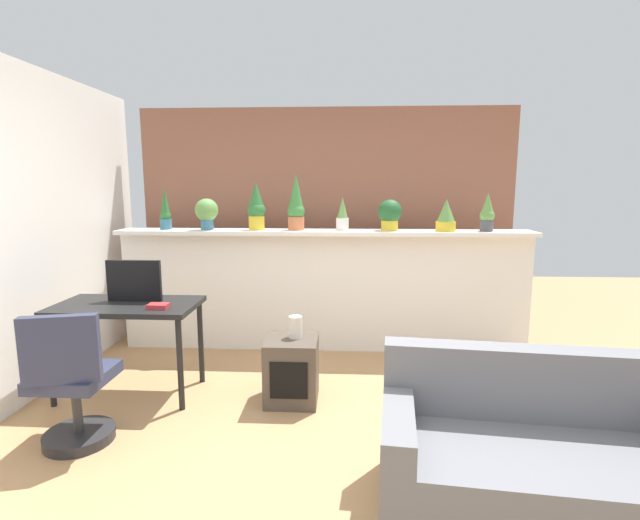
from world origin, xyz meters
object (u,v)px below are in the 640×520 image
Objects in this scene: potted_plant_5 at (390,214)px; couch at (537,463)px; potted_plant_2 at (256,207)px; book_on_desk at (158,306)px; desk at (127,314)px; side_cube_shelf at (292,370)px; vase_on_shelf at (295,327)px; potted_plant_1 at (207,212)px; potted_plant_6 at (446,216)px; tv_monitor at (134,281)px; potted_plant_7 at (487,213)px; potted_plant_4 at (342,215)px; potted_plant_0 at (165,212)px; office_chair at (72,389)px; potted_plant_3 at (296,205)px.

potted_plant_5 is 2.67m from couch.
book_on_desk is at bearing -113.31° from potted_plant_2.
desk is 3.00m from couch.
vase_on_shelf is (0.03, 0.05, 0.34)m from side_cube_shelf.
side_cube_shelf is (0.96, -1.13, -1.16)m from potted_plant_1.
potted_plant_6 reaches higher than tv_monitor.
vase_on_shelf is (1.34, -0.02, -0.08)m from desk.
vase_on_shelf is (-1.74, -1.09, -0.82)m from potted_plant_7.
potted_plant_5 is at bearing -0.83° from potted_plant_4.
potted_plant_2 is 3.15× the size of book_on_desk.
couch is at bearing -51.74° from potted_plant_2.
potted_plant_2 is 0.85m from potted_plant_4.
potted_plant_1 is at bearing 72.48° from tv_monitor.
potted_plant_0 is 1.77m from potted_plant_4.
potted_plant_2 is at bearing 65.57° from office_chair.
desk is 0.82m from office_chair.
potted_plant_3 is 1.46m from potted_plant_6.
desk reaches higher than vase_on_shelf.
potted_plant_5 is at bearing 54.35° from side_cube_shelf.
potted_plant_1 is at bearing 130.35° from side_cube_shelf.
potted_plant_4 is (0.46, 0.01, -0.10)m from potted_plant_3.
potted_plant_5 is at bearing 0.48° from potted_plant_3.
couch is at bearing -89.77° from potted_plant_6.
potted_plant_7 reaches higher than side_cube_shelf.
tv_monitor reaches higher than vase_on_shelf.
tv_monitor reaches higher than side_cube_shelf.
potted_plant_4 is 0.75× the size of tv_monitor.
potted_plant_1 is 2.09× the size of book_on_desk.
desk is (-2.69, -1.06, -0.71)m from potted_plant_6.
desk is 2.20× the size of side_cube_shelf.
office_chair is (0.07, -1.88, -1.02)m from potted_plant_0.
potted_plant_4 is 2.80m from couch.
desk is at bearing 156.79° from book_on_desk.
potted_plant_6 is at bearing 38.64° from vase_on_shelf.
potted_plant_4 is 1.43m from vase_on_shelf.
desk is (0.08, -1.10, -0.74)m from potted_plant_0.
vase_on_shelf is at bearing -125.85° from potted_plant_5.
tv_monitor reaches higher than book_on_desk.
potted_plant_4 is at bearing 48.07° from office_chair.
potted_plant_5 reaches higher than desk.
potted_plant_0 is 1.99m from vase_on_shelf.
potted_plant_3 is at bearing -178.20° from potted_plant_4.
potted_plant_3 reaches higher than potted_plant_0.
potted_plant_7 is 3.08m from book_on_desk.
potted_plant_3 is at bearing 93.83° from side_cube_shelf.
potted_plant_3 is 3.71× the size of book_on_desk.
potted_plant_1 is 1.34m from potted_plant_4.
potted_plant_5 is at bearing 27.30° from desk.
book_on_desk is (0.32, 0.64, 0.38)m from office_chair.
desk is at bearing -138.18° from potted_plant_3.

